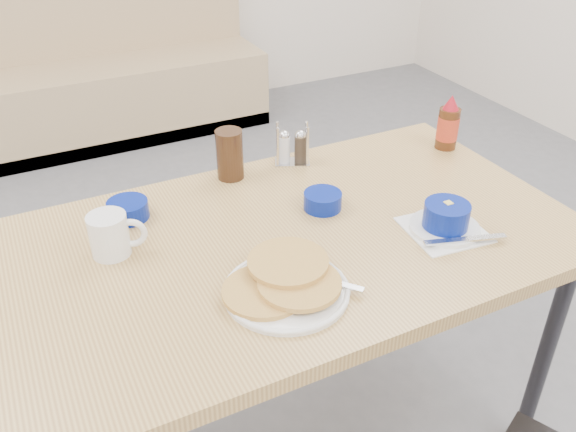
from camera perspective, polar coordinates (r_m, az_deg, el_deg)
name	(u,v)px	position (r m, az deg, el deg)	size (l,w,h in m)	color
booth_bench	(99,77)	(3.87, -17.26, 12.30)	(1.90, 0.56, 1.22)	tan
dining_table	(293,256)	(1.51, 0.45, -3.75)	(1.40, 0.80, 0.76)	tan
pancake_plate	(285,284)	(1.29, -0.25, -6.41)	(0.28, 0.27, 0.05)	white
coffee_mug	(111,234)	(1.44, -16.24, -1.65)	(0.13, 0.09, 0.10)	white
grits_setting	(446,220)	(1.52, 14.56, -0.32)	(0.20, 0.21, 0.08)	white
creamer_bowl	(128,210)	(1.58, -14.74, 0.56)	(0.10, 0.10, 0.05)	navy
butter_bowl	(323,201)	(1.57, 3.26, 1.44)	(0.10, 0.10, 0.04)	navy
amber_tumbler	(230,154)	(1.70, -5.47, 5.75)	(0.08, 0.08, 0.14)	#331E10
condiment_caddy	(292,150)	(1.78, 0.40, 6.22)	(0.12, 0.10, 0.12)	silver
syrup_bottle	(448,125)	(1.93, 14.75, 8.20)	(0.07, 0.07, 0.17)	#47230F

